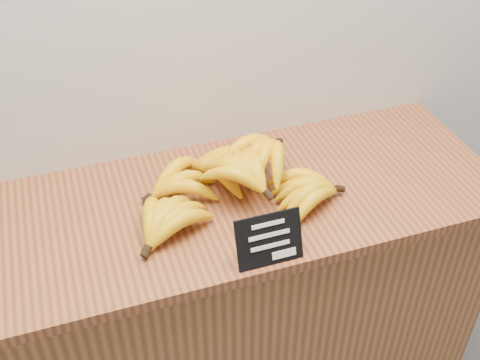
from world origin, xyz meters
TOP-DOWN VIEW (x-y plane):
  - counter at (-0.02, 2.75)m, footprint 1.37×0.50m
  - counter_top at (-0.02, 2.75)m, footprint 1.39×0.54m
  - chalkboard_sign at (-0.02, 2.52)m, footprint 0.15×0.05m
  - banana_pile at (-0.04, 2.76)m, footprint 0.57×0.43m

SIDE VIEW (x-z plane):
  - counter at x=-0.02m, z-range 0.00..0.90m
  - counter_top at x=-0.02m, z-range 0.90..0.93m
  - banana_pile at x=-0.04m, z-range 0.92..1.04m
  - chalkboard_sign at x=-0.02m, z-range 0.93..1.05m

